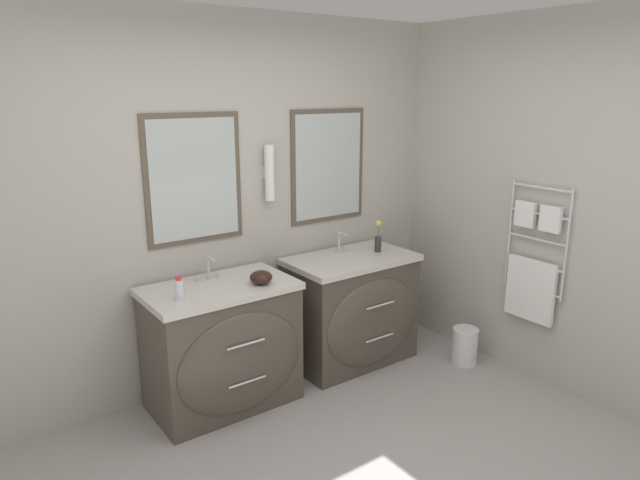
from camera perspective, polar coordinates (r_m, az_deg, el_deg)
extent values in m
cube|color=#B2ADA3|center=(4.01, -10.51, 3.37)|extent=(5.36, 0.06, 2.60)
cube|color=brown|center=(3.87, -12.49, 5.97)|extent=(0.68, 0.02, 0.86)
cube|color=#B2BCBA|center=(3.86, -12.43, 5.95)|extent=(0.61, 0.01, 0.79)
cube|color=brown|center=(4.43, 0.80, 7.41)|extent=(0.68, 0.02, 0.86)
cube|color=#B2BCBA|center=(4.42, 0.88, 7.40)|extent=(0.61, 0.01, 0.79)
cylinder|color=white|center=(4.08, -5.07, 6.71)|extent=(0.07, 0.07, 0.39)
cube|color=silver|center=(4.12, -5.39, 6.78)|extent=(0.05, 0.02, 0.08)
cube|color=#B2ADA3|center=(4.48, 18.29, 4.08)|extent=(0.06, 3.63, 2.60)
cylinder|color=silver|center=(4.19, 23.44, -0.60)|extent=(0.02, 0.02, 0.80)
cylinder|color=silver|center=(4.43, 18.43, 0.66)|extent=(0.02, 0.02, 0.80)
cylinder|color=silver|center=(4.23, 21.33, 4.88)|extent=(0.02, 0.45, 0.02)
cylinder|color=silver|center=(4.27, 21.09, 2.44)|extent=(0.02, 0.45, 0.02)
cylinder|color=silver|center=(4.31, 20.87, 0.05)|extent=(0.02, 0.45, 0.02)
cylinder|color=silver|center=(4.35, 20.64, -2.30)|extent=(0.02, 0.45, 0.02)
cylinder|color=silver|center=(4.41, 20.42, -4.59)|extent=(0.02, 0.45, 0.02)
cube|color=white|center=(4.40, 20.29, -4.69)|extent=(0.04, 0.38, 0.45)
cube|color=white|center=(4.20, 22.07, 1.94)|extent=(0.04, 0.15, 0.18)
cube|color=white|center=(4.31, 19.84, 2.45)|extent=(0.04, 0.15, 0.18)
cube|color=#4C4238|center=(3.94, -9.78, -10.63)|extent=(0.94, 0.55, 0.80)
ellipsoid|color=#4C4238|center=(3.72, -7.85, -12.16)|extent=(0.87, 0.12, 0.68)
cube|color=beige|center=(3.77, -10.07, -4.81)|extent=(0.97, 0.57, 0.04)
ellipsoid|color=white|center=(3.76, -9.86, -5.30)|extent=(0.33, 0.28, 0.10)
cylinder|color=silver|center=(3.59, -7.41, -10.31)|extent=(0.26, 0.01, 0.01)
cylinder|color=silver|center=(3.71, -7.27, -13.91)|extent=(0.26, 0.01, 0.01)
cube|color=#4C4238|center=(4.48, 3.06, -7.15)|extent=(0.94, 0.55, 0.80)
ellipsoid|color=#4C4238|center=(4.29, 5.38, -8.24)|extent=(0.87, 0.12, 0.68)
cube|color=beige|center=(4.34, 3.14, -1.95)|extent=(0.97, 0.57, 0.04)
ellipsoid|color=white|center=(4.33, 3.36, -2.37)|extent=(0.33, 0.28, 0.10)
cylinder|color=silver|center=(4.18, 6.07, -6.51)|extent=(0.26, 0.01, 0.01)
cylinder|color=silver|center=(4.28, 5.97, -9.72)|extent=(0.26, 0.01, 0.01)
cylinder|color=silver|center=(3.87, -11.12, -2.71)|extent=(0.02, 0.02, 0.17)
cylinder|color=silver|center=(3.81, -10.88, -1.84)|extent=(0.02, 0.09, 0.02)
cylinder|color=silver|center=(3.86, -12.01, -3.81)|extent=(0.03, 0.03, 0.04)
cylinder|color=silver|center=(3.92, -10.15, -3.45)|extent=(0.03, 0.03, 0.04)
cylinder|color=silver|center=(4.42, 1.93, -0.19)|extent=(0.02, 0.02, 0.17)
cylinder|color=silver|center=(4.37, 2.31, 0.60)|extent=(0.02, 0.09, 0.02)
cylinder|color=silver|center=(4.40, 1.20, -1.15)|extent=(0.03, 0.03, 0.04)
cylinder|color=silver|center=(4.48, 2.63, -0.86)|extent=(0.03, 0.03, 0.04)
cylinder|color=silver|center=(3.55, -13.90, -4.87)|extent=(0.05, 0.05, 0.13)
cylinder|color=red|center=(3.52, -13.98, -3.72)|extent=(0.04, 0.04, 0.02)
ellipsoid|color=black|center=(3.74, -5.92, -3.73)|extent=(0.15, 0.15, 0.09)
cylinder|color=#332D2D|center=(4.47, 5.81, -0.42)|extent=(0.05, 0.05, 0.12)
cylinder|color=#477238|center=(4.44, 5.85, 1.01)|extent=(0.01, 0.01, 0.11)
sphere|color=#E5BF47|center=(4.42, 5.87, 1.70)|extent=(0.05, 0.05, 0.05)
cylinder|color=silver|center=(4.65, 14.27, -10.23)|extent=(0.20, 0.20, 0.29)
torus|color=silver|center=(4.60, 14.38, -8.67)|extent=(0.20, 0.20, 0.01)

